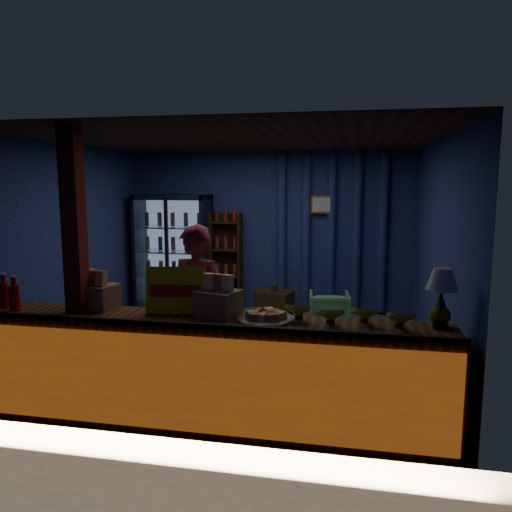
{
  "coord_description": "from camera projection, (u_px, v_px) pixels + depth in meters",
  "views": [
    {
      "loc": [
        1.35,
        -5.86,
        2.1
      ],
      "look_at": [
        0.24,
        -0.2,
        1.25
      ],
      "focal_mm": 35.0,
      "sensor_mm": 36.0,
      "label": 1
    }
  ],
  "objects": [
    {
      "name": "bottle_shelf",
      "position": [
        227.0,
        262.0,
        8.27
      ],
      "size": [
        0.5,
        0.28,
        1.6
      ],
      "color": "#382412",
      "rests_on": "ground"
    },
    {
      "name": "banana_bunches",
      "position": [
        347.0,
        314.0,
        4.06
      ],
      "size": [
        1.05,
        0.3,
        0.17
      ],
      "color": "yellow",
      "rests_on": "counter"
    },
    {
      "name": "pineapple",
      "position": [
        440.0,
        312.0,
        4.0
      ],
      "size": [
        0.17,
        0.17,
        0.29
      ],
      "color": "olive",
      "rests_on": "counter"
    },
    {
      "name": "snack_box_centre",
      "position": [
        97.0,
        294.0,
        4.59
      ],
      "size": [
        0.38,
        0.33,
        0.36
      ],
      "color": "olive",
      "rests_on": "counter"
    },
    {
      "name": "curtain_folds",
      "position": [
        331.0,
        233.0,
        7.95
      ],
      "size": [
        1.74,
        0.14,
        2.5
      ],
      "color": "navy",
      "rests_on": "room_walls"
    },
    {
      "name": "support_post",
      "position": [
        77.0,
        273.0,
        4.42
      ],
      "size": [
        0.16,
        0.16,
        2.6
      ],
      "primitive_type": "cube",
      "color": "maroon",
      "rests_on": "ground"
    },
    {
      "name": "table_lamp",
      "position": [
        442.0,
        282.0,
        3.9
      ],
      "size": [
        0.25,
        0.25,
        0.49
      ],
      "color": "black",
      "rests_on": "counter"
    },
    {
      "name": "beverage_cooler",
      "position": [
        175.0,
        253.0,
        8.27
      ],
      "size": [
        1.2,
        0.62,
        1.9
      ],
      "color": "black",
      "rests_on": "ground"
    },
    {
      "name": "pastry_tray",
      "position": [
        265.0,
        317.0,
        4.19
      ],
      "size": [
        0.49,
        0.49,
        0.08
      ],
      "color": "silver",
      "rests_on": "counter"
    },
    {
      "name": "snack_box_left",
      "position": [
        218.0,
        301.0,
        4.32
      ],
      "size": [
        0.42,
        0.38,
        0.37
      ],
      "color": "olive",
      "rests_on": "counter"
    },
    {
      "name": "soda_bottles",
      "position": [
        9.0,
        295.0,
        4.56
      ],
      "size": [
        0.27,
        0.18,
        0.32
      ],
      "color": "#B20B0E",
      "rests_on": "counter"
    },
    {
      "name": "counter",
      "position": [
        191.0,
        371.0,
        4.33
      ],
      "size": [
        4.4,
        0.57,
        0.99
      ],
      "color": "brown",
      "rests_on": "ground"
    },
    {
      "name": "shopkeeper",
      "position": [
        196.0,
        311.0,
        4.89
      ],
      "size": [
        0.69,
        0.52,
        1.7
      ],
      "primitive_type": "imported",
      "rotation": [
        0.0,
        0.0,
        -0.21
      ],
      "color": "maroon",
      "rests_on": "ground"
    },
    {
      "name": "side_table",
      "position": [
        274.0,
        306.0,
        7.54
      ],
      "size": [
        0.6,
        0.49,
        0.57
      ],
      "color": "#382412",
      "rests_on": "ground"
    },
    {
      "name": "green_chair",
      "position": [
        329.0,
        310.0,
        7.23
      ],
      "size": [
        0.62,
        0.64,
        0.53
      ],
      "primitive_type": "imported",
      "rotation": [
        0.0,
        0.0,
        3.25
      ],
      "color": "#5CB96A",
      "rests_on": "ground"
    },
    {
      "name": "framed_picture",
      "position": [
        322.0,
        205.0,
        7.87
      ],
      "size": [
        0.36,
        0.04,
        0.28
      ],
      "color": "#BD822F",
      "rests_on": "room_walls"
    },
    {
      "name": "room_walls",
      "position": [
        240.0,
        227.0,
        6.02
      ],
      "size": [
        4.6,
        4.6,
        4.6
      ],
      "color": "navy",
      "rests_on": "ground"
    },
    {
      "name": "yellow_sign",
      "position": [
        175.0,
        290.0,
        4.38
      ],
      "size": [
        0.53,
        0.17,
        0.42
      ],
      "color": "#E3AD0B",
      "rests_on": "counter"
    },
    {
      "name": "ground",
      "position": [
        241.0,
        351.0,
        6.25
      ],
      "size": [
        4.6,
        4.6,
        0.0
      ],
      "primitive_type": "plane",
      "color": "#515154",
      "rests_on": "ground"
    }
  ]
}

